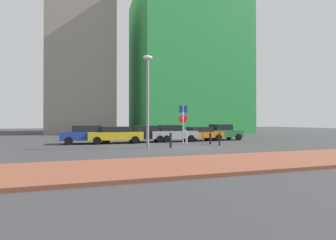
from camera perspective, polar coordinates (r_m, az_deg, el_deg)
The scene contains 17 objects.
ground_plane at distance 17.80m, azimuth 3.19°, elevation -6.36°, with size 120.00×120.00×0.00m, color #38383A.
sidewalk_brick at distance 11.56m, azimuth 15.75°, elevation -9.25°, with size 40.00×4.32×0.14m, color brown.
parked_car_blue at distance 22.11m, azimuth -18.00°, elevation -3.09°, with size 4.35×2.05×1.52m.
parked_car_yellow at distance 21.84m, azimuth -11.93°, elevation -3.25°, with size 4.55×1.99×1.43m.
parked_car_black at distance 22.70m, azimuth -4.48°, elevation -3.13°, with size 4.02×2.07×1.49m.
parked_car_silver at distance 23.14m, azimuth 1.03°, elevation -3.01°, with size 4.33×2.15×1.54m.
parked_car_orange at distance 24.38m, azimuth 7.58°, elevation -3.04°, with size 4.04×2.19×1.34m.
parked_car_green at distance 25.68m, azimuth 12.22°, elevation -2.72°, with size 4.01×2.07×1.58m.
parking_sign_post at distance 17.30m, azimuth 3.47°, elevation -0.26°, with size 0.59×0.16×3.00m.
parking_meter at distance 20.00m, azimuth 7.99°, elevation -3.13°, with size 0.18×0.14×1.38m.
street_lamp at distance 17.82m, azimuth -4.68°, elevation 6.19°, with size 0.70×0.36×6.57m.
traffic_bollard_near at distance 19.71m, azimuth 11.71°, elevation -4.25°, with size 0.12×0.12×1.04m, color black.
traffic_bollard_mid at distance 20.56m, azimuth 4.24°, elevation -4.10°, with size 0.16×0.16×1.04m, color #B7B7BC.
traffic_bollard_far at distance 20.80m, azimuth 9.66°, elevation -4.18°, with size 0.17×0.17×0.95m, color black.
traffic_bollard_edge at distance 17.88m, azimuth 0.61°, elevation -4.64°, with size 0.17×0.17×1.06m, color black.
building_colorful_midrise at distance 48.17m, azimuth 3.91°, elevation 12.68°, with size 18.50×17.46×25.49m, color green.
building_under_construction at distance 46.63m, azimuth -18.92°, elevation 13.39°, with size 10.21×12.94×25.89m, color gray.
Camera 1 is at (-6.27, -16.55, 1.85)m, focal length 26.64 mm.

